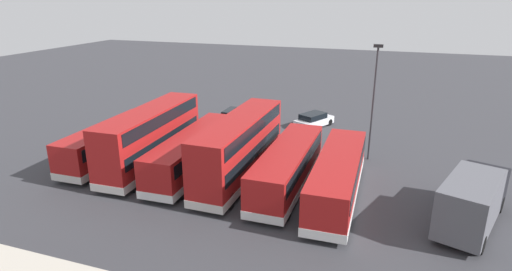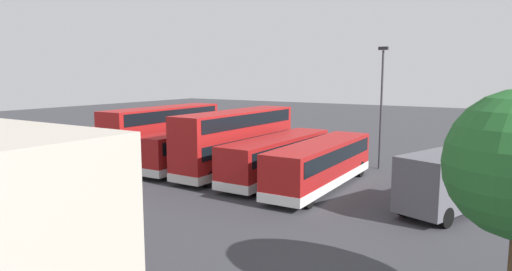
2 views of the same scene
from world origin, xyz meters
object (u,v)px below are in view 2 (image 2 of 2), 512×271
object	(u,v)px
bus_double_decker_third	(237,139)
bus_double_decker_fifth	(164,133)
bus_single_deck_sixth	(131,140)
car_small_green	(340,141)
car_hatchback_silver	(260,137)
bus_single_deck_second	(278,156)
bus_single_deck_fourth	(198,146)
lamp_post_tall	(381,100)
box_truck_blue	(452,180)
bus_single_deck_near_end	(321,163)

from	to	relation	value
bus_double_decker_third	bus_double_decker_fifth	bearing A→B (deg)	0.50
bus_double_decker_third	bus_single_deck_sixth	xyz separation A→B (m)	(10.94, 0.35, -0.83)
bus_single_deck_sixth	car_small_green	distance (m)	19.74
car_hatchback_silver	car_small_green	bearing A→B (deg)	-168.63
bus_single_deck_second	bus_double_decker_third	size ratio (longest dim) A/B	0.94
bus_single_deck_sixth	bus_single_deck_fourth	bearing A→B (deg)	-177.11
bus_single_deck_fourth	lamp_post_tall	size ratio (longest dim) A/B	1.28
bus_double_decker_third	bus_single_deck_sixth	size ratio (longest dim) A/B	1.17
bus_single_deck_second	box_truck_blue	bearing A→B (deg)	172.90
car_hatchback_silver	bus_double_decker_third	bearing A→B (deg)	114.48
bus_single_deck_second	bus_single_deck_sixth	size ratio (longest dim) A/B	1.10
bus_double_decker_fifth	car_hatchback_silver	xyz separation A→B (m)	(-1.63, -12.48, -1.75)
bus_single_deck_sixth	car_hatchback_silver	bearing A→B (deg)	-112.51
car_small_green	bus_single_deck_near_end	bearing A→B (deg)	107.25
bus_single_deck_second	bus_double_decker_third	world-z (taller)	bus_double_decker_third
bus_single_deck_sixth	car_small_green	bearing A→B (deg)	-133.07
bus_single_deck_fourth	box_truck_blue	xyz separation A→B (m)	(-18.68, 1.86, 0.08)
bus_double_decker_third	car_small_green	distance (m)	14.39
lamp_post_tall	bus_single_deck_fourth	bearing A→B (deg)	29.11
bus_double_decker_third	bus_single_deck_near_end	bearing A→B (deg)	172.45
bus_single_deck_near_end	lamp_post_tall	world-z (taller)	lamp_post_tall
car_small_green	box_truck_blue	bearing A→B (deg)	128.08
box_truck_blue	bus_single_deck_sixth	bearing A→B (deg)	-3.29
bus_double_decker_third	bus_single_deck_fourth	xyz separation A→B (m)	(3.70, -0.02, -0.83)
box_truck_blue	car_small_green	bearing A→B (deg)	-51.92
bus_single_deck_second	box_truck_blue	distance (m)	11.38
bus_single_deck_near_end	bus_single_deck_sixth	world-z (taller)	same
bus_single_deck_near_end	bus_single_deck_sixth	size ratio (longest dim) A/B	1.14
box_truck_blue	car_hatchback_silver	size ratio (longest dim) A/B	1.89
bus_single_deck_second	lamp_post_tall	bearing A→B (deg)	-123.77
bus_single_deck_near_end	car_small_green	world-z (taller)	bus_single_deck_near_end
bus_single_deck_near_end	car_hatchback_silver	distance (m)	18.56
car_hatchback_silver	bus_single_deck_sixth	bearing A→B (deg)	67.49
bus_single_deck_sixth	car_small_green	xyz separation A→B (m)	(-13.47, -14.40, -0.92)
bus_single_deck_near_end	bus_double_decker_fifth	bearing A→B (deg)	-3.52
bus_single_deck_second	bus_double_decker_third	bearing A→B (deg)	-6.63
bus_single_deck_fourth	bus_double_decker_fifth	distance (m)	3.68
car_small_green	bus_single_deck_second	bearing A→B (deg)	94.60
box_truck_blue	lamp_post_tall	size ratio (longest dim) A/B	0.86
bus_double_decker_third	bus_single_deck_fourth	size ratio (longest dim) A/B	1.02
lamp_post_tall	bus_single_deck_second	bearing A→B (deg)	56.23
bus_single_deck_fourth	bus_single_deck_sixth	xyz separation A→B (m)	(7.24, 0.37, -0.00)
bus_single_deck_second	car_small_green	size ratio (longest dim) A/B	2.43
bus_double_decker_fifth	bus_double_decker_third	bearing A→B (deg)	-179.50
bus_single_deck_sixth	lamp_post_tall	size ratio (longest dim) A/B	1.11
car_hatchback_silver	bus_double_decker_fifth	bearing A→B (deg)	82.55
bus_single_deck_sixth	lamp_post_tall	xyz separation A→B (m)	(-19.49, -7.19, 3.70)
bus_double_decker_fifth	bus_single_deck_sixth	size ratio (longest dim) A/B	1.15
bus_single_deck_fourth	car_small_green	size ratio (longest dim) A/B	2.53
car_hatchback_silver	bus_single_deck_fourth	bearing A→B (deg)	98.96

